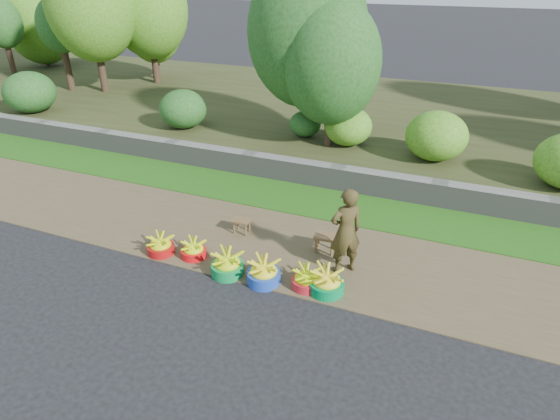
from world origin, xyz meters
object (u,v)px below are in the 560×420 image
at_px(basin_d, 264,273).
at_px(vendor_woman, 346,231).
at_px(basin_f, 327,282).
at_px(basin_a, 160,246).
at_px(basin_e, 306,280).
at_px(stool_right, 325,239).
at_px(basin_c, 227,265).
at_px(basin_b, 194,250).
at_px(stool_left, 242,222).

distance_m(basin_d, vendor_woman, 1.49).
distance_m(basin_d, basin_f, 1.03).
distance_m(basin_a, basin_e, 2.74).
relative_size(basin_f, stool_right, 1.40).
relative_size(basin_a, basin_d, 0.87).
bearing_deg(basin_d, stool_right, 62.37).
bearing_deg(basin_c, basin_b, 164.74).
relative_size(basin_c, basin_f, 0.99).
relative_size(basin_a, basin_f, 0.86).
xyz_separation_m(basin_b, stool_left, (0.41, 1.06, 0.10)).
height_order(basin_a, basin_e, basin_a).
xyz_separation_m(basin_f, vendor_woman, (0.09, 0.66, 0.59)).
distance_m(basin_b, basin_e, 2.13).
bearing_deg(stool_right, basin_f, -71.26).
xyz_separation_m(basin_b, basin_e, (2.13, -0.07, 0.01)).
bearing_deg(vendor_woman, stool_right, -84.57).
xyz_separation_m(basin_a, stool_left, (1.02, 1.19, 0.09)).
distance_m(basin_e, stool_left, 2.06).
bearing_deg(stool_right, basin_e, -87.88).
bearing_deg(basin_a, basin_e, 1.09).
bearing_deg(stool_right, basin_c, -135.97).
distance_m(basin_d, stool_right, 1.40).
relative_size(basin_e, stool_right, 1.19).
bearing_deg(basin_b, basin_d, -7.67).
height_order(basin_a, basin_c, basin_c).
distance_m(basin_a, basin_d, 2.05).
distance_m(basin_a, vendor_woman, 3.30).
bearing_deg(vendor_woman, basin_e, 17.29).
relative_size(basin_a, basin_b, 1.08).
height_order(basin_b, basin_c, basin_c).
distance_m(basin_b, basin_c, 0.82).
xyz_separation_m(basin_f, stool_left, (-2.05, 1.12, 0.06)).
relative_size(basin_d, basin_f, 0.99).
relative_size(basin_b, basin_f, 0.80).
bearing_deg(basin_d, basin_c, -178.16).
bearing_deg(basin_f, vendor_woman, 82.64).
bearing_deg(basin_f, basin_e, -177.70).
relative_size(basin_d, stool_right, 1.39).
height_order(basin_f, stool_left, basin_f).
bearing_deg(stool_left, stool_right, -0.75).
xyz_separation_m(basin_f, stool_right, (-0.37, 1.10, 0.10)).
distance_m(basin_c, basin_f, 1.68).
height_order(basin_c, stool_right, basin_c).
height_order(basin_b, basin_f, basin_f).
bearing_deg(basin_a, basin_c, -3.85).
xyz_separation_m(basin_c, vendor_woman, (1.76, 0.82, 0.59)).
xyz_separation_m(basin_a, basin_e, (2.74, 0.05, -0.00)).
bearing_deg(stool_right, basin_a, -156.67).
xyz_separation_m(basin_d, basin_e, (0.69, 0.12, -0.03)).
bearing_deg(basin_c, basin_e, 6.20).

